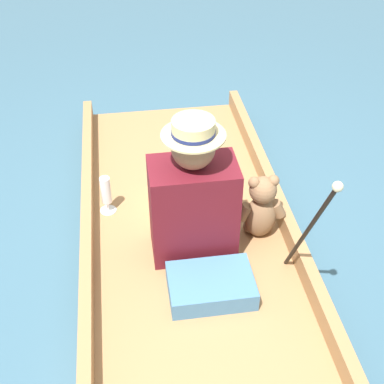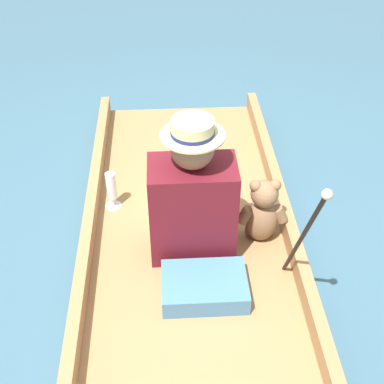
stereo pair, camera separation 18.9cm
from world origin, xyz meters
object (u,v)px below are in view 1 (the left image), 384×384
teddy_bear (261,208)px  wine_glass (106,192)px  seated_person (191,199)px  walking_cane (312,224)px

teddy_bear → wine_glass: bearing=158.7°
seated_person → wine_glass: bearing=148.4°
teddy_bear → wine_glass: teddy_bear is taller
seated_person → wine_glass: seated_person is taller
seated_person → teddy_bear: 0.39m
teddy_bear → wine_glass: (-0.83, 0.32, -0.05)m
seated_person → wine_glass: 0.57m
wine_glass → walking_cane: walking_cane is taller
wine_glass → walking_cane: 1.27m
seated_person → teddy_bear: (0.38, -0.01, -0.10)m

